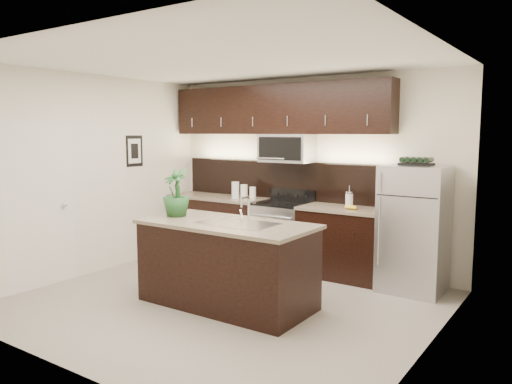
# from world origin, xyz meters

# --- Properties ---
(ground) EXTENTS (4.50, 4.50, 0.00)m
(ground) POSITION_xyz_m (0.00, 0.00, 0.00)
(ground) COLOR gray
(ground) RESTS_ON ground
(room_walls) EXTENTS (4.52, 4.02, 2.71)m
(room_walls) POSITION_xyz_m (-0.11, -0.04, 1.70)
(room_walls) COLOR silver
(room_walls) RESTS_ON ground
(counter_run) EXTENTS (3.51, 0.65, 0.94)m
(counter_run) POSITION_xyz_m (-0.46, 1.69, 0.47)
(counter_run) COLOR black
(counter_run) RESTS_ON ground
(upper_fixtures) EXTENTS (3.49, 0.40, 1.66)m
(upper_fixtures) POSITION_xyz_m (-0.43, 1.84, 2.14)
(upper_fixtures) COLOR black
(upper_fixtures) RESTS_ON counter_run
(island) EXTENTS (1.96, 0.96, 0.94)m
(island) POSITION_xyz_m (0.08, -0.04, 0.47)
(island) COLOR black
(island) RESTS_ON ground
(sink_faucet) EXTENTS (0.84, 0.50, 0.28)m
(sink_faucet) POSITION_xyz_m (0.23, -0.03, 0.96)
(sink_faucet) COLOR silver
(sink_faucet) RESTS_ON island
(refrigerator) EXTENTS (0.74, 0.67, 1.53)m
(refrigerator) POSITION_xyz_m (1.64, 1.63, 0.77)
(refrigerator) COLOR #B2B2B7
(refrigerator) RESTS_ON ground
(wine_rack) EXTENTS (0.38, 0.23, 0.09)m
(wine_rack) POSITION_xyz_m (1.64, 1.63, 1.58)
(wine_rack) COLOR black
(wine_rack) RESTS_ON refrigerator
(plant) EXTENTS (0.34, 0.34, 0.56)m
(plant) POSITION_xyz_m (-0.66, -0.05, 1.22)
(plant) COLOR #1F4D21
(plant) RESTS_ON island
(canisters) EXTENTS (0.36, 0.19, 0.25)m
(canisters) POSITION_xyz_m (-0.95, 1.67, 1.05)
(canisters) COLOR silver
(canisters) RESTS_ON counter_run
(french_press) EXTENTS (0.10, 0.10, 0.30)m
(french_press) POSITION_xyz_m (0.79, 1.64, 1.05)
(french_press) COLOR silver
(french_press) RESTS_ON counter_run
(bananas) EXTENTS (0.19, 0.15, 0.05)m
(bananas) POSITION_xyz_m (0.79, 1.61, 0.97)
(bananas) COLOR yellow
(bananas) RESTS_ON counter_run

